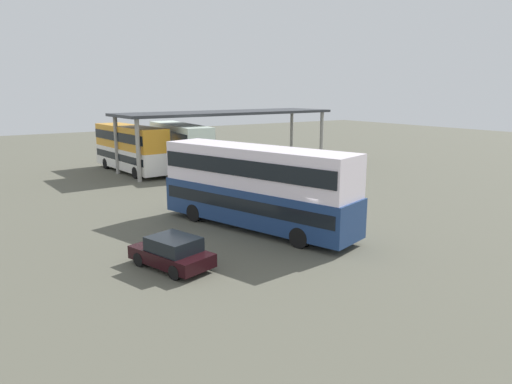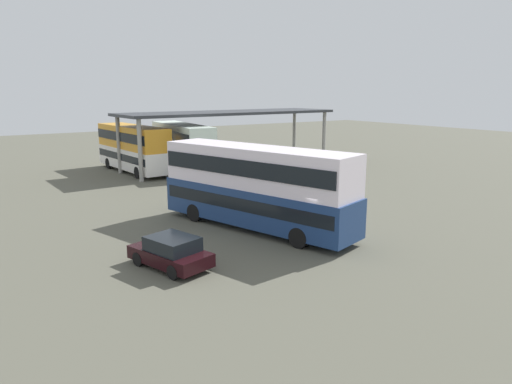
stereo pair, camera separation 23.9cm
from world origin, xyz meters
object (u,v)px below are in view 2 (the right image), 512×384
at_px(double_decker_main, 256,185).
at_px(double_decker_mid_row, 182,145).
at_px(double_decker_near_canopy, 133,147).
at_px(parked_hatchback, 171,252).

bearing_deg(double_decker_main, double_decker_mid_row, -30.00).
xyz_separation_m(double_decker_main, double_decker_near_canopy, (0.51, 20.98, -0.11)).
relative_size(double_decker_main, double_decker_near_canopy, 1.10).
relative_size(double_decker_main, double_decker_mid_row, 1.04).
bearing_deg(double_decker_mid_row, double_decker_main, 172.12).
relative_size(double_decker_near_canopy, double_decker_mid_row, 0.94).
bearing_deg(double_decker_mid_row, parked_hatchback, 159.86).
bearing_deg(double_decker_mid_row, double_decker_near_canopy, 75.05).
bearing_deg(parked_hatchback, double_decker_near_canopy, -31.95).
xyz_separation_m(double_decker_main, parked_hatchback, (-6.04, -2.77, -1.73)).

